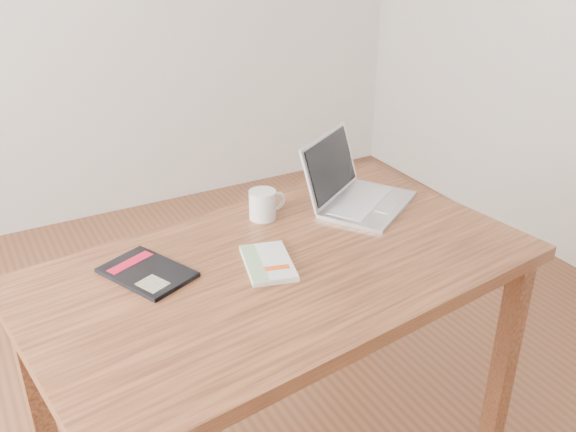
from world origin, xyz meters
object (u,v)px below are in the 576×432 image
black_guidebook (147,272)px  coffee_mug (263,204)px  white_guidebook (268,263)px  desk (283,292)px  laptop (354,190)px

black_guidebook → coffee_mug: coffee_mug is taller
coffee_mug → black_guidebook: bearing=-162.2°
white_guidebook → black_guidebook: size_ratio=0.81×
white_guidebook → black_guidebook: 0.31m
black_guidebook → white_guidebook: bearing=-44.4°
white_guidebook → coffee_mug: bearing=80.4°
white_guidebook → desk: bearing=5.6°
desk → coffee_mug: coffee_mug is taller
desk → black_guidebook: 0.36m
desk → laptop: bearing=22.3°
laptop → desk: bearing=177.5°
coffee_mug → laptop: bearing=-11.1°
black_guidebook → coffee_mug: (0.41, 0.14, 0.04)m
laptop → coffee_mug: (-0.29, 0.05, 0.00)m
white_guidebook → laptop: size_ratio=0.54×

